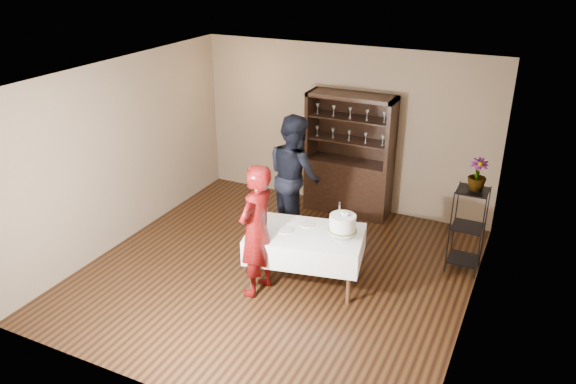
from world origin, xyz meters
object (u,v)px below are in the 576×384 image
Objects in this scene: man at (295,176)px; cake_table at (305,244)px; plant_etagere at (468,227)px; potted_plant at (477,174)px; cake at (343,224)px; woman at (256,231)px; china_hutch at (349,174)px.

cake_table is at bearing 158.53° from man.
man is at bearing 120.84° from cake_table.
cake_table is 0.86× the size of man.
plant_etagere is 2.82× the size of potted_plant.
man is 1.67m from cake.
cake is (1.20, -1.16, -0.01)m from man.
plant_etagere is at bearing 132.13° from woman.
china_hutch is 2.31m from cake_table.
man is (-2.56, -0.02, 0.29)m from plant_etagere.
man is at bearing -114.15° from china_hutch.
cake is 1.90m from potted_plant.
woman is at bearing -151.38° from cake.
plant_etagere is at bearing 41.16° from cake.
woman is 3.41× the size of cake.
potted_plant is (2.10, -1.02, 0.74)m from china_hutch.
plant_etagere is 2.58m from man.
woman is (-0.22, -2.76, 0.21)m from china_hutch.
cake is at bearing -72.15° from china_hutch.
cake_table is at bearing -146.01° from plant_etagere.
man is 3.70× the size of cake.
china_hutch is at bearing 107.85° from cake.
man is (-0.26, 1.68, 0.07)m from woman.
man reaches higher than plant_etagere.
china_hutch is at bearing 154.19° from potted_plant.
plant_etagere is at bearing -141.77° from man.
china_hutch is at bearing -179.00° from woman.
cake_table is at bearing -83.94° from china_hutch.
china_hutch reaches higher than cake.
woman reaches higher than cake.
cake is (0.48, 0.05, 0.38)m from cake_table.
cake reaches higher than cake_table.
man is at bearing -165.61° from woman.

